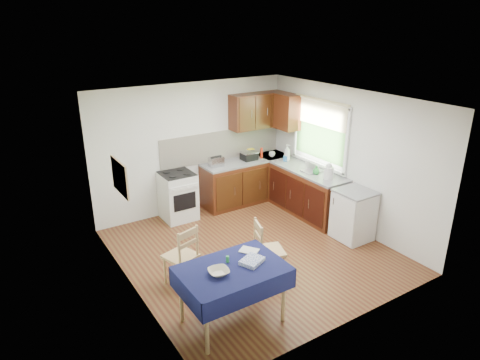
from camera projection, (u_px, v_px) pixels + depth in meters
floor at (253, 251)px, 7.05m from camera, size 4.20×4.20×0.00m
ceiling at (255, 99)px, 6.16m from camera, size 4.00×4.20×0.02m
wall_back at (193, 148)px, 8.26m from camera, size 4.00×0.02×2.50m
wall_front at (356, 235)px, 4.95m from camera, size 4.00×0.02×2.50m
wall_left at (128, 209)px, 5.60m from camera, size 0.02×4.20×2.50m
wall_right at (347, 159)px, 7.61m from camera, size 0.02×4.20×2.50m
base_cabinets at (274, 187)px, 8.57m from camera, size 1.90×2.30×0.86m
worktop_back at (247, 161)px, 8.68m from camera, size 1.90×0.60×0.04m
worktop_right at (308, 171)px, 8.10m from camera, size 0.60×1.70×0.04m
worktop_corner at (272, 156)px, 9.01m from camera, size 0.60×0.60×0.04m
splashback at (222, 145)px, 8.59m from camera, size 2.70×0.02×0.60m
upper_cabinets at (267, 111)px, 8.57m from camera, size 1.20×0.85×0.70m
stove at (178, 196)px, 8.05m from camera, size 0.60×0.61×0.92m
window at (320, 129)px, 8.00m from camera, size 0.04×1.48×1.26m
fridge at (353, 215)px, 7.31m from camera, size 0.58×0.60×0.89m
corkboard at (120, 177)px, 5.73m from camera, size 0.04×0.62×0.47m
dining_table at (232, 275)px, 5.20m from camera, size 1.28×0.87×0.78m
chair_far at (183, 254)px, 6.02m from camera, size 0.51×0.51×0.92m
chair_near at (266, 248)px, 6.18m from camera, size 0.51×0.51×0.91m
toaster at (216, 162)px, 8.26m from camera, size 0.27×0.17×0.21m
sandwich_press at (249, 156)px, 8.65m from camera, size 0.29×0.25×0.17m
sauce_bottle at (262, 153)px, 8.73m from camera, size 0.05×0.05×0.22m
yellow_packet at (251, 153)px, 8.82m from camera, size 0.15×0.11×0.18m
dish_rack at (312, 170)px, 8.02m from camera, size 0.37×0.28×0.18m
kettle at (329, 172)px, 7.62m from camera, size 0.17×0.17×0.29m
cup at (272, 154)px, 8.85m from camera, size 0.13×0.13×0.10m
soap_bottle_a at (287, 153)px, 8.55m from camera, size 0.17×0.17×0.33m
soap_bottle_b at (286, 157)px, 8.57m from camera, size 0.11×0.11×0.17m
soap_bottle_c at (316, 170)px, 7.85m from camera, size 0.17×0.17×0.16m
plate_bowl at (219, 272)px, 5.02m from camera, size 0.28×0.28×0.06m
book at (247, 254)px, 5.44m from camera, size 0.27×0.29×0.02m
spice_jar at (228, 259)px, 5.27m from camera, size 0.04×0.04×0.08m
tea_towel at (252, 261)px, 5.26m from camera, size 0.35×0.32×0.05m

